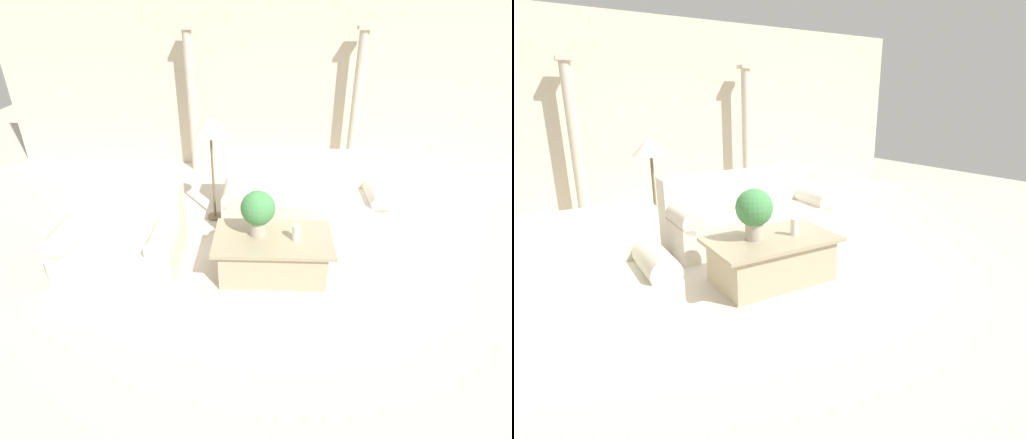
# 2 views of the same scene
# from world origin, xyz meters

# --- Properties ---
(ground_plane) EXTENTS (16.00, 16.00, 0.00)m
(ground_plane) POSITION_xyz_m (0.00, 0.00, 0.00)
(ground_plane) COLOR beige
(wall_back) EXTENTS (10.00, 0.06, 3.20)m
(wall_back) POSITION_xyz_m (0.00, 3.11, 1.60)
(wall_back) COLOR beige
(wall_back) RESTS_ON ground_plane
(sofa_long) EXTENTS (2.26, 0.97, 0.92)m
(sofa_long) POSITION_xyz_m (0.34, 0.90, 0.36)
(sofa_long) COLOR beige
(sofa_long) RESTS_ON ground_plane
(loveseat) EXTENTS (1.40, 0.97, 0.92)m
(loveseat) POSITION_xyz_m (-1.91, -0.30, 0.37)
(loveseat) COLOR beige
(loveseat) RESTS_ON ground_plane
(coffee_table) EXTENTS (1.36, 0.84, 0.48)m
(coffee_table) POSITION_xyz_m (-0.10, -0.47, 0.25)
(coffee_table) COLOR tan
(coffee_table) RESTS_ON ground_plane
(potted_plant) EXTENTS (0.39, 0.39, 0.54)m
(potted_plant) POSITION_xyz_m (-0.27, -0.41, 0.80)
(potted_plant) COLOR #B2A893
(potted_plant) RESTS_ON coffee_table
(pillar_candle) EXTENTS (0.09, 0.09, 0.19)m
(pillar_candle) POSITION_xyz_m (0.16, -0.52, 0.58)
(pillar_candle) COLOR silver
(pillar_candle) RESTS_ON coffee_table
(floor_lamp) EXTENTS (0.43, 0.43, 1.50)m
(floor_lamp) POSITION_xyz_m (-0.95, 0.84, 1.31)
(floor_lamp) COLOR brown
(floor_lamp) RESTS_ON ground_plane
(column_left) EXTENTS (0.23, 0.23, 2.47)m
(column_left) POSITION_xyz_m (-1.54, 2.76, 1.26)
(column_left) COLOR beige
(column_left) RESTS_ON ground_plane
(column_right) EXTENTS (0.23, 0.23, 2.47)m
(column_right) POSITION_xyz_m (1.34, 2.76, 1.26)
(column_right) COLOR beige
(column_right) RESTS_ON ground_plane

